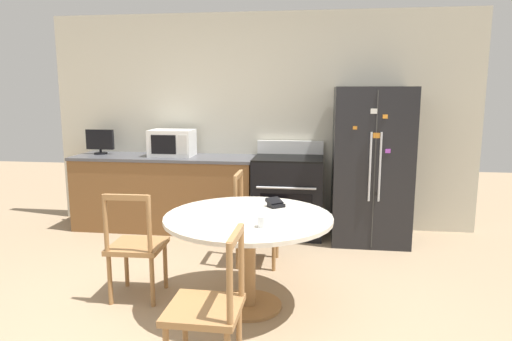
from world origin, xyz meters
name	(u,v)px	position (x,y,z in m)	size (l,w,h in m)	color
ground_plane	(211,328)	(0.00, 0.00, 0.00)	(14.00, 14.00, 0.00)	#9E8466
back_wall	(259,122)	(0.00, 2.65, 1.30)	(5.20, 0.10, 2.60)	beige
kitchen_counter	(165,192)	(-1.11, 2.29, 0.45)	(2.20, 0.64, 0.90)	brown
refrigerator	(371,165)	(1.31, 2.20, 0.86)	(0.83, 0.79, 1.72)	black
oven_range	(288,195)	(0.39, 2.26, 0.47)	(0.80, 0.68, 1.08)	black
microwave	(172,143)	(-1.01, 2.31, 1.06)	(0.51, 0.36, 0.32)	white
countertop_tv	(100,141)	(-1.96, 2.36, 1.06)	(0.35, 0.16, 0.31)	black
dining_table	(248,232)	(0.22, 0.36, 0.61)	(1.28, 1.28, 0.74)	beige
dining_chair_near	(209,309)	(0.13, -0.56, 0.43)	(0.42, 0.42, 0.90)	#9E7042
dining_chair_far	(255,220)	(0.14, 1.28, 0.43)	(0.42, 0.42, 0.90)	#9E7042
dining_chair_left	(136,247)	(-0.71, 0.40, 0.43)	(0.44, 0.44, 0.90)	#9E7042
candle_glass	(263,222)	(0.36, 0.08, 0.77)	(0.08, 0.08, 0.08)	silver
wallet	(275,203)	(0.39, 0.66, 0.77)	(0.17, 0.17, 0.07)	black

